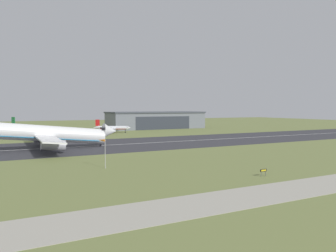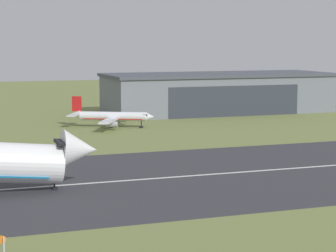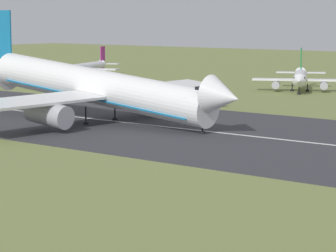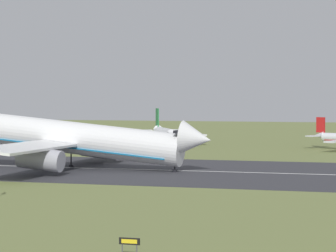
# 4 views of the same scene
# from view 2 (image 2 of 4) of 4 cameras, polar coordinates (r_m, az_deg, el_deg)

# --- Properties ---
(runway_strip) EXTENTS (401.34, 47.47, 0.06)m
(runway_strip) POSITION_cam_2_polar(r_m,az_deg,el_deg) (98.74, -7.01, -5.00)
(runway_strip) COLOR #333338
(runway_strip) RESTS_ON ground_plane
(runway_centreline) EXTENTS (361.21, 0.70, 0.01)m
(runway_centreline) POSITION_cam_2_polar(r_m,az_deg,el_deg) (98.73, -7.01, -4.98)
(runway_centreline) COLOR silver
(runway_centreline) RESTS_ON runway_strip
(hangar_building) EXTENTS (68.07, 25.16, 11.80)m
(hangar_building) POSITION_cam_2_polar(r_m,az_deg,el_deg) (197.60, 4.36, 2.91)
(hangar_building) COLOR slate
(hangar_building) RESTS_ON ground_plane
(airplane_parked_centre) EXTENTS (21.15, 21.86, 7.67)m
(airplane_parked_centre) POSITION_cam_2_polar(r_m,az_deg,el_deg) (162.47, -4.90, 0.82)
(airplane_parked_centre) COLOR silver
(airplane_parked_centre) RESTS_ON ground_plane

